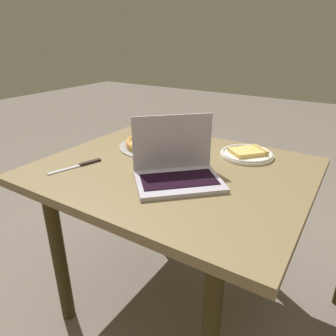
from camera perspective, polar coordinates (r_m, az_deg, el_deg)
The scene contains 6 objects.
ground_plane at distance 1.81m, azimuth 0.86°, elevation -22.69°, with size 12.00×12.00×0.00m, color #72655D.
dining_table at distance 1.41m, azimuth 1.02°, elevation -3.56°, with size 1.15×0.97×0.77m.
laptop at distance 1.22m, azimuth 1.61°, elevation 0.04°, with size 0.41×0.40×0.25m.
pizza_plate at distance 1.52m, azimuth 14.46°, elevation 2.61°, with size 0.25×0.25×0.04m.
pizza_tray at distance 1.60m, azimuth -2.20°, elevation 4.66°, with size 0.38×0.38×0.04m.
table_knife at distance 1.42m, azimuth -15.87°, elevation 0.54°, with size 0.09×0.24×0.01m.
Camera 1 is at (-0.65, 1.07, 1.31)m, focal length 32.91 mm.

